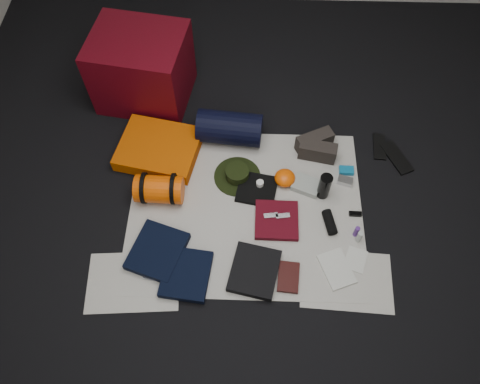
{
  "coord_description": "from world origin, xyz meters",
  "views": [
    {
      "loc": [
        0.01,
        -1.56,
        2.84
      ],
      "look_at": [
        -0.04,
        0.07,
        0.1
      ],
      "focal_mm": 35.0,
      "sensor_mm": 36.0,
      "label": 1
    }
  ],
  "objects_px": {
    "navy_duffel": "(230,128)",
    "compact_camera": "(345,181)",
    "red_cabinet": "(142,68)",
    "water_bottle": "(324,186)",
    "stuff_sack": "(159,189)",
    "paperback_book": "(288,277)",
    "sleeping_pad": "(159,149)"
  },
  "relations": [
    {
      "from": "stuff_sack",
      "to": "water_bottle",
      "type": "distance_m",
      "value": 1.13
    },
    {
      "from": "navy_duffel",
      "to": "paperback_book",
      "type": "relative_size",
      "value": 2.33
    },
    {
      "from": "water_bottle",
      "to": "compact_camera",
      "type": "relative_size",
      "value": 2.08
    },
    {
      "from": "red_cabinet",
      "to": "navy_duffel",
      "type": "distance_m",
      "value": 0.82
    },
    {
      "from": "water_bottle",
      "to": "compact_camera",
      "type": "height_order",
      "value": "water_bottle"
    },
    {
      "from": "red_cabinet",
      "to": "water_bottle",
      "type": "height_order",
      "value": "red_cabinet"
    },
    {
      "from": "water_bottle",
      "to": "red_cabinet",
      "type": "bearing_deg",
      "value": 146.18
    },
    {
      "from": "navy_duffel",
      "to": "compact_camera",
      "type": "height_order",
      "value": "navy_duffel"
    },
    {
      "from": "compact_camera",
      "to": "water_bottle",
      "type": "bearing_deg",
      "value": -131.62
    },
    {
      "from": "compact_camera",
      "to": "paperback_book",
      "type": "distance_m",
      "value": 0.84
    },
    {
      "from": "red_cabinet",
      "to": "sleeping_pad",
      "type": "xyz_separation_m",
      "value": [
        0.17,
        -0.58,
        -0.22
      ]
    },
    {
      "from": "compact_camera",
      "to": "red_cabinet",
      "type": "bearing_deg",
      "value": 168.71
    },
    {
      "from": "water_bottle",
      "to": "paperback_book",
      "type": "relative_size",
      "value": 1.06
    },
    {
      "from": "sleeping_pad",
      "to": "paperback_book",
      "type": "xyz_separation_m",
      "value": [
        0.93,
        -0.95,
        -0.04
      ]
    },
    {
      "from": "red_cabinet",
      "to": "navy_duffel",
      "type": "xyz_separation_m",
      "value": [
        0.68,
        -0.43,
        -0.15
      ]
    },
    {
      "from": "stuff_sack",
      "to": "paperback_book",
      "type": "height_order",
      "value": "stuff_sack"
    },
    {
      "from": "red_cabinet",
      "to": "paperback_book",
      "type": "xyz_separation_m",
      "value": [
        1.1,
        -1.53,
        -0.26
      ]
    },
    {
      "from": "sleeping_pad",
      "to": "water_bottle",
      "type": "distance_m",
      "value": 1.23
    },
    {
      "from": "red_cabinet",
      "to": "paperback_book",
      "type": "distance_m",
      "value": 1.9
    },
    {
      "from": "red_cabinet",
      "to": "sleeping_pad",
      "type": "bearing_deg",
      "value": -65.04
    },
    {
      "from": "red_cabinet",
      "to": "compact_camera",
      "type": "height_order",
      "value": "red_cabinet"
    },
    {
      "from": "navy_duffel",
      "to": "paperback_book",
      "type": "bearing_deg",
      "value": -63.66
    },
    {
      "from": "red_cabinet",
      "to": "stuff_sack",
      "type": "distance_m",
      "value": 1.0
    },
    {
      "from": "stuff_sack",
      "to": "water_bottle",
      "type": "height_order",
      "value": "water_bottle"
    },
    {
      "from": "navy_duffel",
      "to": "water_bottle",
      "type": "height_order",
      "value": "navy_duffel"
    },
    {
      "from": "stuff_sack",
      "to": "compact_camera",
      "type": "relative_size",
      "value": 3.14
    },
    {
      "from": "water_bottle",
      "to": "navy_duffel",
      "type": "bearing_deg",
      "value": 144.86
    },
    {
      "from": "sleeping_pad",
      "to": "stuff_sack",
      "type": "height_order",
      "value": "stuff_sack"
    },
    {
      "from": "sleeping_pad",
      "to": "water_bottle",
      "type": "relative_size",
      "value": 2.62
    },
    {
      "from": "water_bottle",
      "to": "stuff_sack",
      "type": "bearing_deg",
      "value": -177.36
    },
    {
      "from": "red_cabinet",
      "to": "compact_camera",
      "type": "bearing_deg",
      "value": -18.83
    },
    {
      "from": "red_cabinet",
      "to": "sleeping_pad",
      "type": "relative_size",
      "value": 1.2
    }
  ]
}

